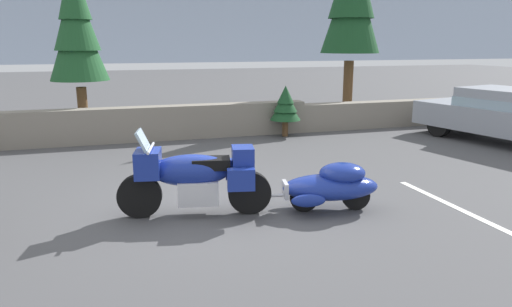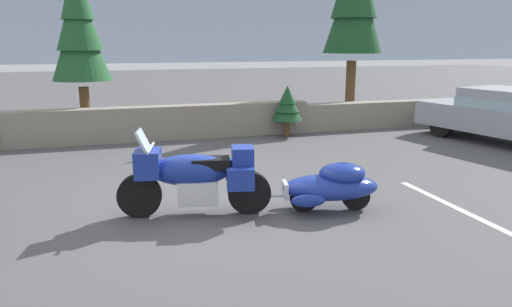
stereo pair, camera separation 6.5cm
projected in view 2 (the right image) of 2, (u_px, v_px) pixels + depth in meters
The scene contains 9 objects.
ground_plane at pixel (206, 208), 7.55m from camera, with size 80.00×80.00×0.00m, color #4C4C4F.
stone_guard_wall at pixel (140, 124), 12.61m from camera, with size 24.00×0.56×0.92m.
distant_ridgeline at pixel (114, 15), 94.94m from camera, with size 240.00×80.00×16.00m, color #99A8BF.
touring_motorcycle at pixel (194, 176), 7.10m from camera, with size 2.29×1.02×1.33m.
car_shaped_trailer at pixel (331, 185), 7.34m from camera, with size 2.23×1.00×0.76m.
sedan_at_right_edge at pixel (511, 114), 12.18m from camera, with size 2.77×4.79×1.41m.
pine_tree_secondary at pixel (78, 26), 12.58m from camera, with size 1.55×1.55×4.79m.
pine_sapling_near at pixel (287, 105), 13.12m from camera, with size 0.85×0.85×1.42m.
parking_stripe_marker at pixel (472, 215), 7.22m from camera, with size 0.12×3.60×0.01m, color silver.
Camera 2 is at (-1.30, -7.08, 2.57)m, focal length 33.28 mm.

